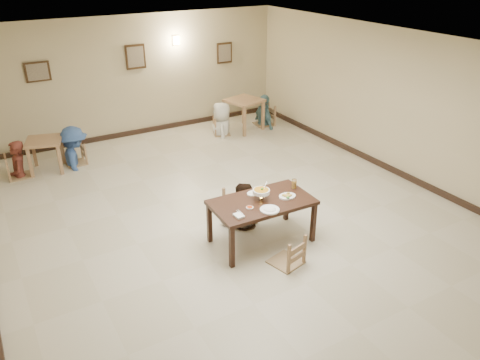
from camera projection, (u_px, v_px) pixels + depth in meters
floor at (231, 216)px, 8.52m from camera, size 10.00×10.00×0.00m
ceiling at (229, 48)px, 7.20m from camera, size 10.00×10.00×0.00m
wall_back at (133, 77)px, 11.73m from camera, size 10.00×0.00×10.00m
wall_right at (399, 104)px, 9.67m from camera, size 0.00×10.00×10.00m
baseboard_back at (139, 131)px, 12.34m from camera, size 8.00×0.06×0.12m
baseboard_right at (388, 167)px, 10.29m from camera, size 0.06×10.00×0.12m
picture_a at (38, 72)px, 10.52m from camera, size 0.55×0.04×0.45m
picture_b at (136, 57)px, 11.52m from camera, size 0.50×0.04×0.60m
picture_c at (225, 53)px, 12.72m from camera, size 0.45×0.04×0.55m
wall_sconce at (176, 40)px, 11.89m from camera, size 0.16×0.05×0.22m
main_table at (262, 205)px, 7.49m from camera, size 1.65×0.97×0.76m
chair_far at (239, 193)px, 8.18m from camera, size 0.50×0.50×1.07m
chair_near at (287, 236)px, 7.04m from camera, size 0.45×0.45×0.96m
main_diner at (241, 184)px, 7.95m from camera, size 0.90×0.80×1.56m
curry_warmer at (261, 192)px, 7.43m from camera, size 0.31×0.27×0.25m
rice_plate_far at (254, 193)px, 7.67m from camera, size 0.26×0.26×0.06m
rice_plate_near at (270, 210)px, 7.17m from camera, size 0.30×0.30×0.07m
fried_plate at (287, 196)px, 7.56m from camera, size 0.29×0.29×0.06m
chili_dish at (250, 208)px, 7.24m from camera, size 0.12×0.12×0.02m
napkin_cutlery at (239, 216)px, 7.01m from camera, size 0.15×0.25×0.03m
drink_glass at (294, 184)px, 7.82m from camera, size 0.08×0.08×0.16m
bg_table_left at (45, 145)px, 10.06m from camera, size 0.89×0.89×0.72m
bg_table_right at (244, 105)px, 12.35m from camera, size 1.03×1.03×0.84m
bg_chair_ll at (16, 156)px, 9.80m from camera, size 0.45×0.45×0.96m
bg_chair_lr at (73, 145)px, 10.42m from camera, size 0.44×0.44×0.93m
bg_chair_rl at (222, 118)px, 12.15m from camera, size 0.41×0.41×0.88m
bg_chair_rr at (264, 106)px, 12.79m from camera, size 0.50×0.50×1.06m
bg_diner_a at (13, 142)px, 9.66m from camera, size 0.43×0.61×1.60m
bg_diner_b at (70, 127)px, 10.24m from camera, size 0.73×1.17×1.75m
bg_diner_c at (221, 103)px, 11.96m from camera, size 0.84×0.99×1.71m
bg_diner_d at (265, 95)px, 12.65m from camera, size 0.54×1.04×1.69m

